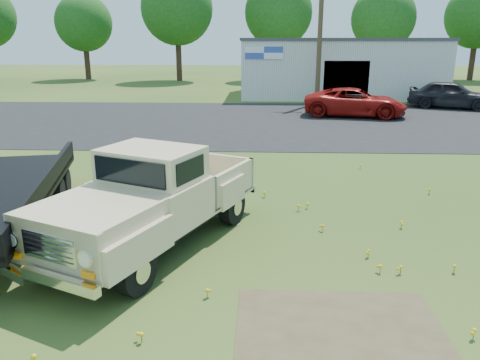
% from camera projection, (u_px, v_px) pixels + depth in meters
% --- Properties ---
extents(ground, '(140.00, 140.00, 0.00)m').
position_uv_depth(ground, '(244.00, 241.00, 9.77)').
color(ground, '#2A4315').
rests_on(ground, ground).
extents(asphalt_lot, '(90.00, 14.00, 0.02)m').
position_uv_depth(asphalt_lot, '(254.00, 121.00, 24.12)').
color(asphalt_lot, black).
rests_on(asphalt_lot, ground).
extents(dirt_patch_a, '(3.00, 2.00, 0.01)m').
position_uv_depth(dirt_patch_a, '(339.00, 327.00, 6.84)').
color(dirt_patch_a, '#4B3B28').
rests_on(dirt_patch_a, ground).
extents(dirt_patch_b, '(2.20, 1.60, 0.01)m').
position_uv_depth(dirt_patch_b, '(178.00, 188.00, 13.20)').
color(dirt_patch_b, '#4B3B28').
rests_on(dirt_patch_b, ground).
extents(commercial_building, '(14.20, 8.20, 4.15)m').
position_uv_depth(commercial_building, '(337.00, 67.00, 34.74)').
color(commercial_building, '#BABAB5').
rests_on(commercial_building, ground).
extents(utility_pole_mid, '(1.60, 0.30, 9.00)m').
position_uv_depth(utility_pole_mid, '(320.00, 30.00, 29.33)').
color(utility_pole_mid, '#4D3C24').
rests_on(utility_pole_mid, ground).
extents(treeline_b, '(5.76, 5.76, 8.57)m').
position_uv_depth(treeline_b, '(84.00, 23.00, 48.12)').
color(treeline_b, '#39231A').
rests_on(treeline_b, ground).
extents(treeline_c, '(7.04, 7.04, 10.47)m').
position_uv_depth(treeline_c, '(177.00, 9.00, 45.90)').
color(treeline_c, '#39231A').
rests_on(treeline_c, ground).
extents(treeline_d, '(6.72, 6.72, 10.00)m').
position_uv_depth(treeline_d, '(279.00, 13.00, 46.53)').
color(treeline_d, '#39231A').
rests_on(treeline_d, ground).
extents(treeline_e, '(6.08, 6.08, 9.04)m').
position_uv_depth(treeline_e, '(383.00, 18.00, 44.86)').
color(treeline_e, '#39231A').
rests_on(treeline_e, ground).
extents(treeline_f, '(6.40, 6.40, 9.52)m').
position_uv_depth(treeline_f, '(478.00, 16.00, 46.75)').
color(treeline_f, '#39231A').
rests_on(treeline_f, ground).
extents(vintage_pickup_truck, '(4.27, 6.03, 2.04)m').
position_uv_depth(vintage_pickup_truck, '(154.00, 198.00, 9.29)').
color(vintage_pickup_truck, tan).
rests_on(vintage_pickup_truck, ground).
extents(red_pickup, '(5.82, 3.48, 1.51)m').
position_uv_depth(red_pickup, '(355.00, 103.00, 25.37)').
color(red_pickup, maroon).
rests_on(red_pickup, ground).
extents(dark_sedan, '(5.25, 3.71, 1.66)m').
position_uv_depth(dark_sedan, '(451.00, 95.00, 28.36)').
color(dark_sedan, black).
rests_on(dark_sedan, ground).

